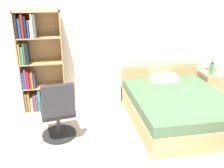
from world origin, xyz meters
The scene contains 7 objects.
wall_back centered at (0.00, 3.23, 1.30)m, with size 9.00×0.06×2.60m.
bookshelf centered at (-1.75, 2.98, 0.89)m, with size 0.76×0.33×1.80m.
bed centered at (0.60, 2.16, 0.25)m, with size 1.55×1.91×0.74m.
office_chair centered at (-1.38, 1.90, 0.44)m, with size 0.55×0.63×0.95m.
nightstand centered at (1.70, 2.90, 0.28)m, with size 0.49×0.49×0.56m.
table_lamp centered at (1.67, 2.94, 0.97)m, with size 0.26×0.26×0.53m.
water_bottle centered at (1.57, 2.78, 0.67)m, with size 0.08×0.08×0.24m.
Camera 1 is at (-1.18, -1.45, 2.18)m, focal length 40.00 mm.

